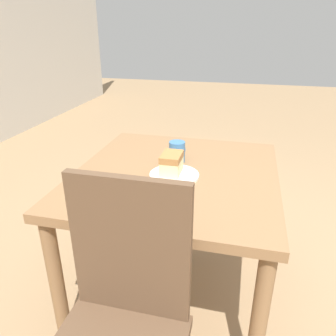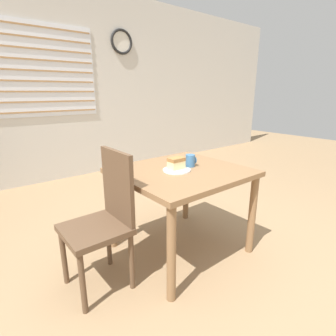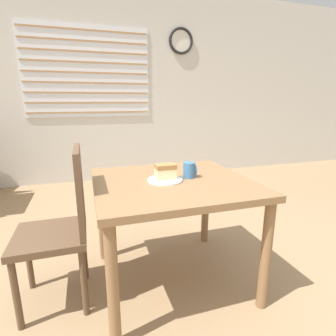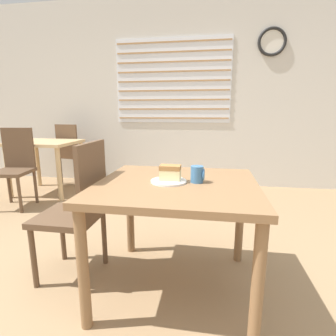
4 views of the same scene
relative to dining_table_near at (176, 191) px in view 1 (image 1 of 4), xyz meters
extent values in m
plane|color=#997A56|center=(-0.15, -0.41, -0.62)|extent=(14.00, 14.00, 0.00)
cube|color=olive|center=(0.00, 0.00, 0.08)|extent=(0.96, 0.90, 0.04)
cylinder|color=olive|center=(-0.43, -0.40, -0.28)|extent=(0.06, 0.06, 0.68)
cylinder|color=olive|center=(0.43, -0.40, -0.28)|extent=(0.06, 0.06, 0.68)
cylinder|color=olive|center=(-0.43, 0.40, -0.28)|extent=(0.06, 0.06, 0.68)
cylinder|color=olive|center=(0.43, 0.40, -0.28)|extent=(0.06, 0.06, 0.68)
cube|color=brown|center=(-0.56, 0.02, 0.08)|extent=(0.03, 0.38, 0.49)
cylinder|color=white|center=(-0.05, 0.00, 0.10)|extent=(0.22, 0.22, 0.01)
cube|color=beige|center=(-0.04, 0.01, 0.14)|extent=(0.12, 0.08, 0.06)
cube|color=#A3703D|center=(-0.04, 0.01, 0.19)|extent=(0.13, 0.08, 0.03)
cylinder|color=teal|center=(0.12, 0.02, 0.15)|extent=(0.08, 0.08, 0.10)
torus|color=teal|center=(0.16, 0.02, 0.15)|extent=(0.01, 0.07, 0.07)
camera|label=1|loc=(-1.32, -0.29, 0.72)|focal=35.00mm
camera|label=2|loc=(-1.34, -1.49, 0.69)|focal=28.00mm
camera|label=3|loc=(-0.50, -1.50, 0.58)|focal=28.00mm
camera|label=4|loc=(0.20, -1.52, 0.52)|focal=28.00mm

